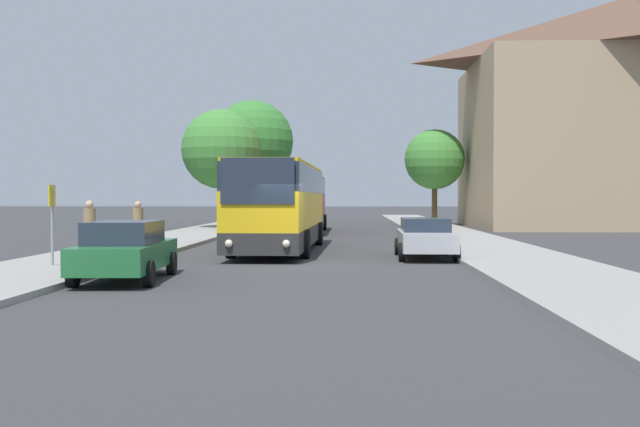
% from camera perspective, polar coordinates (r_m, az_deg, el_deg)
% --- Properties ---
extents(ground_plane, '(300.00, 300.00, 0.00)m').
position_cam_1_polar(ground_plane, '(23.56, -1.51, -3.86)').
color(ground_plane, '#38383A').
rests_on(ground_plane, ground).
extents(sidewalk_left, '(4.00, 120.00, 0.15)m').
position_cam_1_polar(sidewalk_left, '(25.02, -17.75, -3.44)').
color(sidewalk_left, gray).
rests_on(sidewalk_left, ground_plane).
extents(sidewalk_right, '(4.00, 120.00, 0.15)m').
position_cam_1_polar(sidewalk_right, '(24.12, 15.36, -3.60)').
color(sidewalk_right, gray).
rests_on(sidewalk_right, ground_plane).
extents(building_right_background, '(21.18, 14.99, 15.96)m').
position_cam_1_polar(building_right_background, '(56.43, 22.36, 7.13)').
color(building_right_background, tan).
rests_on(building_right_background, ground_plane).
extents(bus_front, '(3.05, 12.22, 3.35)m').
position_cam_1_polar(bus_front, '(29.19, -3.05, 0.65)').
color(bus_front, '#2D2D2D').
rests_on(bus_front, ground_plane).
extents(bus_middle, '(2.91, 11.71, 3.38)m').
position_cam_1_polar(bus_middle, '(44.41, -1.53, 0.87)').
color(bus_middle, gray).
rests_on(bus_middle, ground_plane).
extents(parked_car_left_curb, '(2.14, 4.69, 1.50)m').
position_cam_1_polar(parked_car_left_curb, '(19.38, -14.60, -2.69)').
color(parked_car_left_curb, '#236B38').
rests_on(parked_car_left_curb, ground_plane).
extents(parked_car_right_near, '(2.02, 4.67, 1.38)m').
position_cam_1_polar(parked_car_right_near, '(25.96, 8.03, -1.78)').
color(parked_car_right_near, '#B7B7BC').
rests_on(parked_car_right_near, ground_plane).
extents(bus_stop_sign, '(0.08, 0.45, 2.34)m').
position_cam_1_polar(bus_stop_sign, '(22.67, -19.74, -0.05)').
color(bus_stop_sign, gray).
rests_on(bus_stop_sign, sidewalk_left).
extents(pedestrian_waiting_near, '(0.36, 0.36, 1.85)m').
position_cam_1_polar(pedestrian_waiting_near, '(23.83, -17.15, -1.23)').
color(pedestrian_waiting_near, '#23232D').
rests_on(pedestrian_waiting_near, sidewalk_left).
extents(pedestrian_waiting_far, '(0.36, 0.36, 1.81)m').
position_cam_1_polar(pedestrian_waiting_far, '(27.04, -13.69, -0.97)').
color(pedestrian_waiting_far, '#23232D').
rests_on(pedestrian_waiting_far, sidewalk_left).
extents(tree_left_near, '(6.32, 6.32, 9.41)m').
position_cam_1_polar(tree_left_near, '(58.09, -5.18, 5.48)').
color(tree_left_near, brown).
rests_on(tree_left_near, sidewalk_left).
extents(tree_left_far, '(5.12, 5.12, 7.60)m').
position_cam_1_polar(tree_left_far, '(48.58, -7.52, 4.87)').
color(tree_left_far, '#513D23').
rests_on(tree_left_far, sidewalk_left).
extents(tree_right_near, '(4.41, 4.41, 6.93)m').
position_cam_1_polar(tree_right_near, '(55.50, 8.73, 4.08)').
color(tree_right_near, '#513D23').
rests_on(tree_right_near, sidewalk_right).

